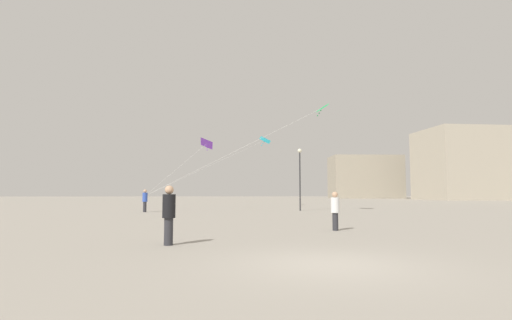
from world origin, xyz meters
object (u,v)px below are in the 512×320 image
(kite_cyan_delta, at_px, (264,141))
(kite_emerald_delta, at_px, (319,109))
(person_in_blue, at_px, (145,200))
(building_left_hall, at_px, (365,177))
(kite_violet_delta, at_px, (207,144))
(person_in_white, at_px, (335,209))
(person_in_black, at_px, (169,212))
(lamppost_east, at_px, (300,169))
(building_centre_hall, at_px, (482,165))

(kite_cyan_delta, xyz_separation_m, kite_emerald_delta, (3.38, -12.20, 1.06))
(person_in_blue, relative_size, kite_emerald_delta, 0.12)
(kite_cyan_delta, xyz_separation_m, building_left_hall, (32.98, 59.29, -1.77))
(kite_cyan_delta, xyz_separation_m, kite_violet_delta, (-6.05, -6.84, -1.25))
(person_in_white, height_order, kite_violet_delta, kite_violet_delta)
(person_in_black, xyz_separation_m, person_in_blue, (-4.71, 20.59, 0.01))
(person_in_black, bearing_deg, person_in_blue, 108.56)
(person_in_blue, xyz_separation_m, kite_cyan_delta, (10.75, 11.19, 6.36))
(person_in_white, height_order, lamppost_east, lamppost_east)
(person_in_white, xyz_separation_m, kite_violet_delta, (-6.31, 20.81, 5.22))
(kite_violet_delta, distance_m, building_centre_hall, 72.16)
(person_in_black, height_order, kite_cyan_delta, kite_cyan_delta)
(person_in_blue, relative_size, kite_violet_delta, 0.33)
(kite_emerald_delta, distance_m, kite_violet_delta, 11.09)
(kite_emerald_delta, xyz_separation_m, lamppost_east, (-1.20, 2.28, -4.84))
(kite_emerald_delta, height_order, kite_violet_delta, kite_emerald_delta)
(kite_violet_delta, bearing_deg, kite_cyan_delta, 48.54)
(kite_cyan_delta, relative_size, building_left_hall, 0.67)
(person_in_black, xyz_separation_m, kite_violet_delta, (-0.00, 24.93, 5.12))
(person_in_black, height_order, building_centre_hall, building_centre_hall)
(person_in_white, xyz_separation_m, building_centre_hall, (50.72, 65.00, 6.62))
(building_left_hall, bearing_deg, person_in_black, -113.20)
(person_in_black, bearing_deg, building_left_hall, 72.48)
(person_in_blue, xyz_separation_m, building_left_hall, (43.73, 70.48, 4.59))
(person_in_blue, relative_size, lamppost_east, 0.34)
(kite_emerald_delta, distance_m, building_centre_hall, 68.71)
(person_in_blue, height_order, kite_emerald_delta, kite_emerald_delta)
(person_in_blue, xyz_separation_m, building_centre_hall, (61.73, 48.54, 6.51))
(kite_cyan_delta, bearing_deg, building_left_hall, 60.91)
(person_in_black, bearing_deg, lamppost_east, 75.05)
(person_in_white, height_order, kite_emerald_delta, kite_emerald_delta)
(building_centre_hall, bearing_deg, kite_cyan_delta, -143.78)
(person_in_white, bearing_deg, kite_emerald_delta, -61.17)
(building_centre_hall, bearing_deg, kite_violet_delta, -142.23)
(kite_violet_delta, xyz_separation_m, building_centre_hall, (57.03, 44.19, 1.40))
(kite_violet_delta, distance_m, lamppost_east, 9.15)
(person_in_white, bearing_deg, building_centre_hall, -87.72)
(kite_violet_delta, bearing_deg, building_left_hall, 59.45)
(building_centre_hall, height_order, lamppost_east, building_centre_hall)
(building_centre_hall, bearing_deg, lamppost_east, -135.91)
(person_in_black, xyz_separation_m, building_centre_hall, (57.03, 69.12, 6.52))
(building_centre_hall, bearing_deg, kite_emerald_delta, -133.85)
(person_in_white, bearing_deg, kite_violet_delta, -32.88)
(person_in_white, xyz_separation_m, kite_cyan_delta, (-0.26, 27.65, 6.47))
(person_in_white, distance_m, lamppost_east, 18.04)
(kite_emerald_delta, relative_size, lamppost_east, 2.78)
(kite_cyan_delta, height_order, kite_violet_delta, kite_cyan_delta)
(kite_emerald_delta, bearing_deg, person_in_white, -101.41)
(lamppost_east, bearing_deg, kite_violet_delta, 159.54)
(kite_cyan_delta, xyz_separation_m, lamppost_east, (2.19, -9.92, -3.78))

